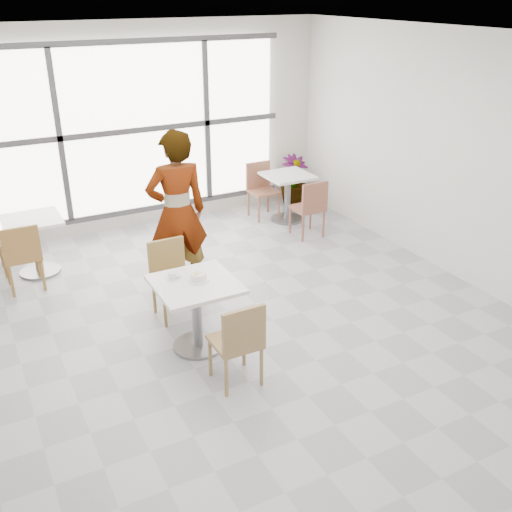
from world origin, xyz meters
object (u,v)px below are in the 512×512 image
bg_chair_right_far (261,186)px  bg_chair_right_near (310,205)px  person (177,213)px  bg_table_left (35,238)px  bg_table_right (287,191)px  chair_far (171,273)px  oatmeal_bowl (199,277)px  chair_near (239,339)px  main_table (196,303)px  plant_right (294,181)px  bg_chair_left_near (22,253)px  coffee_cup (173,276)px

bg_chair_right_far → bg_chair_right_near: bearing=-79.6°
person → bg_table_left: 2.01m
bg_table_right → bg_chair_right_far: (-0.28, 0.36, 0.01)m
chair_far → bg_table_left: 2.14m
bg_table_left → bg_chair_right_near: bg_chair_right_near is taller
oatmeal_bowl → bg_table_left: (-1.20, 2.56, -0.31)m
oatmeal_bowl → bg_table_left: oatmeal_bowl is taller
chair_near → person: 2.15m
main_table → chair_far: (0.02, 0.79, -0.02)m
person → bg_chair_right_far: size_ratio=2.27×
bg_table_left → plant_right: 4.35m
bg_table_right → plant_right: 0.75m
oatmeal_bowl → bg_chair_left_near: bearing=124.0°
chair_far → bg_chair_right_near: bearing=24.0°
bg_chair_left_near → plant_right: 4.65m
bg_chair_right_near → plant_right: bg_chair_right_near is taller
main_table → bg_table_left: size_ratio=1.07×
chair_near → chair_far: size_ratio=1.00×
bg_table_left → bg_chair_right_near: (3.75, -0.65, 0.01)m
oatmeal_bowl → coffee_cup: 0.26m
chair_near → oatmeal_bowl: bearing=-86.5°
main_table → oatmeal_bowl: oatmeal_bowl is taller
plant_right → bg_chair_right_far: bearing=-163.3°
bg_table_right → bg_chair_left_near: size_ratio=0.86×
chair_far → bg_chair_right_near: 2.82m
person → chair_far: bearing=63.6°
oatmeal_bowl → bg_chair_left_near: bg_chair_left_near is taller
chair_far → bg_table_right: bearing=36.0°
main_table → bg_chair_right_near: bg_chair_right_near is taller
main_table → chair_far: chair_far is taller
chair_far → bg_chair_right_near: (2.58, 1.15, 0.00)m
person → bg_table_left: person is taller
oatmeal_bowl → bg_table_right: bearing=45.7°
coffee_cup → bg_chair_left_near: bg_chair_left_near is taller
chair_near → coffee_cup: (-0.26, 0.95, 0.28)m
chair_near → bg_chair_right_far: size_ratio=1.00×
main_table → bg_table_left: same height
bg_table_right → bg_chair_right_near: bg_chair_right_near is taller
chair_near → bg_chair_right_far: same height
chair_far → plant_right: (3.11, 2.50, -0.08)m
bg_table_right → bg_chair_left_near: 4.08m
chair_far → coffee_cup: size_ratio=5.47×
bg_table_left → bg_chair_left_near: 0.50m
chair_near → bg_chair_left_near: (-1.47, 2.90, 0.00)m
bg_table_left → bg_chair_right_near: size_ratio=0.86×
person → bg_chair_right_near: (2.27, 0.62, -0.49)m
main_table → bg_chair_left_near: size_ratio=0.92×
main_table → bg_table_right: 3.80m
chair_far → oatmeal_bowl: 0.82m
chair_near → plant_right: (3.03, 4.07, -0.08)m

